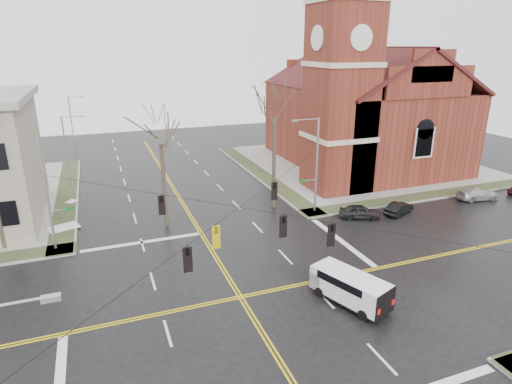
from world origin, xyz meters
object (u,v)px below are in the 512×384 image
object	(u,v)px
parked_car_b	(399,208)
parked_car_c	(478,194)
streetlight_north_b	(72,121)
streetlight_north_a	(67,149)
signal_pole_ne	(315,163)
signal_pole_nw	(49,191)
parked_car_a	(360,212)
cargo_van	(347,285)
tree_nw_near	(161,138)
church	(360,102)
tree_ne	(275,111)

from	to	relation	value
parked_car_b	parked_car_c	world-z (taller)	parked_car_c
streetlight_north_b	parked_car_c	world-z (taller)	streetlight_north_b
streetlight_north_a	parked_car_c	size ratio (longest dim) A/B	1.85
signal_pole_ne	signal_pole_nw	xyz separation A→B (m)	(-22.64, 0.00, 0.00)
streetlight_north_b	parked_car_b	distance (m)	49.69
streetlight_north_a	signal_pole_ne	bearing A→B (deg)	-36.90
streetlight_north_a	parked_car_a	size ratio (longest dim) A/B	2.12
cargo_van	tree_nw_near	xyz separation A→B (m)	(-8.60, 16.02, 6.81)
parked_car_c	parked_car_b	bearing A→B (deg)	100.65
cargo_van	parked_car_b	world-z (taller)	cargo_van
streetlight_north_a	signal_pole_nw	bearing A→B (deg)	-92.32
streetlight_north_b	signal_pole_nw	bearing A→B (deg)	-91.05
church	signal_pole_ne	world-z (taller)	church
streetlight_north_a	parked_car_a	world-z (taller)	streetlight_north_a
cargo_van	tree_ne	xyz separation A→B (m)	(2.04, 16.69, 8.43)
streetlight_north_b	streetlight_north_a	bearing A→B (deg)	-90.00
streetlight_north_a	tree_ne	world-z (taller)	tree_ne
tree_nw_near	parked_car_b	bearing A→B (deg)	-13.42
church	tree_ne	size ratio (longest dim) A/B	2.07
cargo_van	tree_nw_near	distance (m)	19.42
parked_car_c	parked_car_a	bearing A→B (deg)	98.21
church	parked_car_a	distance (m)	20.57
signal_pole_ne	parked_car_b	bearing A→B (deg)	-24.06
church	cargo_van	distance (m)	34.06
tree_ne	streetlight_north_a	bearing A→B (deg)	143.19
church	tree_ne	xyz separation A→B (m)	(-16.58, -10.88, 1.15)
parked_car_c	streetlight_north_b	bearing A→B (deg)	53.55
streetlight_north_a	parked_car_b	distance (m)	35.72
parked_car_b	parked_car_c	xyz separation A→B (m)	(10.31, 0.42, 0.04)
streetlight_north_a	parked_car_b	world-z (taller)	streetlight_north_a
church	tree_nw_near	bearing A→B (deg)	-157.02
parked_car_a	tree_ne	bearing A→B (deg)	74.28
cargo_van	parked_car_b	bearing A→B (deg)	19.89
signal_pole_ne	streetlight_north_a	size ratio (longest dim) A/B	1.12
signal_pole_nw	streetlight_north_b	xyz separation A→B (m)	(0.67, 36.50, -0.48)
signal_pole_nw	streetlight_north_b	size ratio (longest dim) A/B	1.12
signal_pole_nw	tree_ne	xyz separation A→B (m)	(19.51, 2.40, 4.63)
parked_car_b	cargo_van	bearing A→B (deg)	107.67
church	cargo_van	world-z (taller)	church
church	streetlight_north_b	xyz separation A→B (m)	(-35.42, 23.22, -3.97)
signal_pole_ne	parked_car_a	size ratio (longest dim) A/B	2.38
signal_pole_ne	parked_car_a	distance (m)	6.20
tree_nw_near	signal_pole_nw	bearing A→B (deg)	-168.92
signal_pole_ne	tree_ne	xyz separation A→B (m)	(-3.14, 2.40, 4.63)
signal_pole_ne	streetlight_north_a	bearing A→B (deg)	143.10
signal_pole_ne	streetlight_north_b	world-z (taller)	signal_pole_ne
streetlight_north_a	tree_nw_near	world-z (taller)	tree_nw_near
cargo_van	signal_pole_ne	bearing A→B (deg)	49.09
signal_pole_ne	streetlight_north_a	world-z (taller)	signal_pole_ne
cargo_van	tree_nw_near	size ratio (longest dim) A/B	0.49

